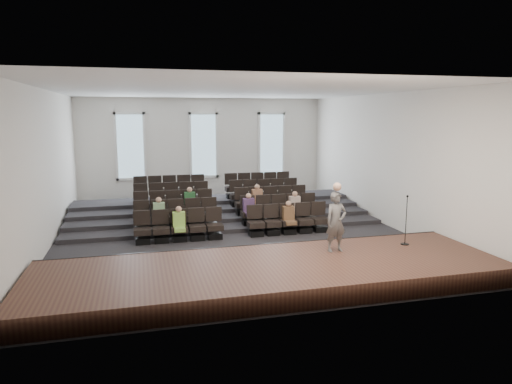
% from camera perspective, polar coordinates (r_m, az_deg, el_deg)
% --- Properties ---
extents(ground, '(14.00, 14.00, 0.00)m').
position_cam_1_polar(ground, '(16.45, -2.99, -5.13)').
color(ground, '#232325').
rests_on(ground, ground).
extents(ceiling, '(12.00, 14.00, 0.02)m').
position_cam_1_polar(ceiling, '(15.93, -3.15, 12.57)').
color(ceiling, white).
rests_on(ceiling, ground).
extents(wall_back, '(12.00, 0.04, 5.00)m').
position_cam_1_polar(wall_back, '(22.89, -6.58, 5.34)').
color(wall_back, silver).
rests_on(wall_back, ground).
extents(wall_front, '(12.00, 0.04, 5.00)m').
position_cam_1_polar(wall_front, '(9.29, 5.56, -0.89)').
color(wall_front, silver).
rests_on(wall_front, ground).
extents(wall_left, '(0.04, 14.00, 5.00)m').
position_cam_1_polar(wall_left, '(15.95, -24.81, 2.66)').
color(wall_left, silver).
rests_on(wall_left, ground).
extents(wall_right, '(0.04, 14.00, 5.00)m').
position_cam_1_polar(wall_right, '(18.17, 15.93, 3.93)').
color(wall_right, silver).
rests_on(wall_right, ground).
extents(stage, '(11.80, 3.60, 0.50)m').
position_cam_1_polar(stage, '(11.64, 2.10, -10.15)').
color(stage, '#4C2E20').
rests_on(stage, ground).
extents(stage_lip, '(11.80, 0.06, 0.52)m').
position_cam_1_polar(stage_lip, '(13.26, -0.10, -7.65)').
color(stage_lip, black).
rests_on(stage_lip, ground).
extents(risers, '(11.80, 4.80, 0.60)m').
position_cam_1_polar(risers, '(19.44, -4.87, -2.26)').
color(risers, '#232325').
rests_on(risers, ground).
extents(seating_rows, '(6.80, 4.70, 1.67)m').
position_cam_1_polar(seating_rows, '(17.77, -4.01, -1.78)').
color(seating_rows, black).
rests_on(seating_rows, ground).
extents(windows, '(8.44, 0.10, 3.24)m').
position_cam_1_polar(windows, '(22.81, -6.56, 5.83)').
color(windows, white).
rests_on(windows, wall_back).
extents(audience, '(5.45, 2.64, 1.10)m').
position_cam_1_polar(audience, '(16.71, -2.98, -1.98)').
color(audience, '#95CC51').
rests_on(audience, seating_rows).
extents(speaker, '(0.63, 0.45, 1.64)m').
position_cam_1_polar(speaker, '(12.58, 9.98, -3.70)').
color(speaker, '#575553').
rests_on(speaker, stage).
extents(mic_stand, '(0.24, 0.24, 1.44)m').
position_cam_1_polar(mic_stand, '(13.81, 18.19, -4.52)').
color(mic_stand, black).
rests_on(mic_stand, stage).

